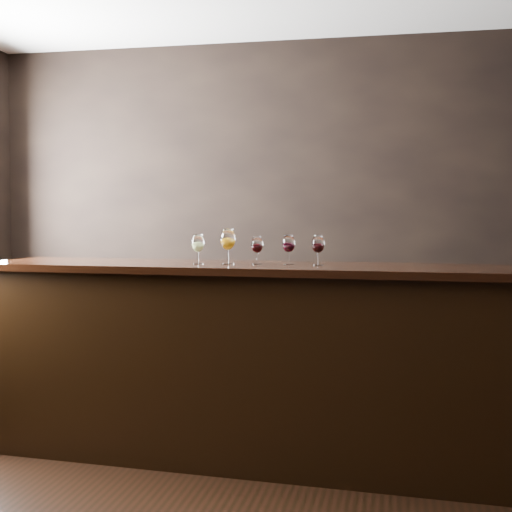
% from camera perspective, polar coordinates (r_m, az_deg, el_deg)
% --- Properties ---
extents(room_shell, '(5.02, 4.52, 2.81)m').
position_cam_1_polar(room_shell, '(3.36, -3.81, 9.08)').
color(room_shell, black).
rests_on(room_shell, ground).
extents(bar_counter, '(3.30, 0.95, 1.14)m').
position_cam_1_polar(bar_counter, '(4.35, -0.62, -8.75)').
color(bar_counter, black).
rests_on(bar_counter, ground).
extents(bar_top, '(3.41, 1.03, 0.04)m').
position_cam_1_polar(bar_top, '(4.27, -0.63, -0.95)').
color(bar_top, black).
rests_on(bar_top, bar_counter).
extents(back_bar_shelf, '(2.58, 0.40, 0.93)m').
position_cam_1_polar(back_bar_shelf, '(5.34, -0.24, -7.74)').
color(back_bar_shelf, black).
rests_on(back_bar_shelf, ground).
extents(glass_white, '(0.08, 0.08, 0.18)m').
position_cam_1_polar(glass_white, '(4.31, -4.67, 0.98)').
color(glass_white, white).
rests_on(glass_white, bar_top).
extents(glass_amber, '(0.09, 0.09, 0.21)m').
position_cam_1_polar(glass_amber, '(4.29, -2.27, 1.28)').
color(glass_amber, white).
rests_on(glass_amber, bar_top).
extents(glass_red_a, '(0.07, 0.07, 0.17)m').
position_cam_1_polar(glass_red_a, '(4.26, 0.09, 0.87)').
color(glass_red_a, white).
rests_on(glass_red_a, bar_top).
extents(glass_red_b, '(0.08, 0.08, 0.18)m').
position_cam_1_polar(glass_red_b, '(4.24, 2.64, 0.95)').
color(glass_red_b, white).
rests_on(glass_red_b, bar_top).
extents(glass_red_c, '(0.08, 0.08, 0.18)m').
position_cam_1_polar(glass_red_c, '(4.20, 4.99, 0.90)').
color(glass_red_c, white).
rests_on(glass_red_c, bar_top).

